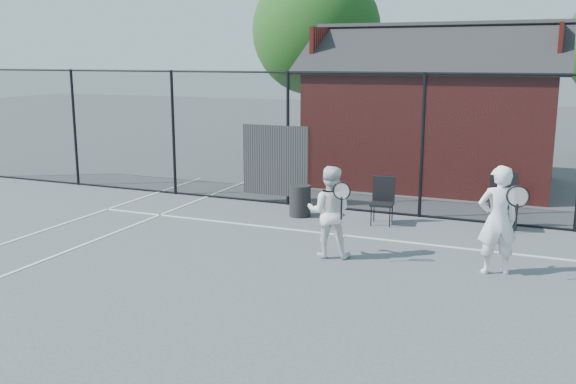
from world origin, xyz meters
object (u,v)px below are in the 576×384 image
at_px(chair_left, 382,202).
at_px(waste_bin, 300,201).
at_px(chair_right, 503,202).
at_px(player_front, 498,220).
at_px(clubhouse, 433,122).
at_px(player_back, 329,212).

xyz_separation_m(chair_left, waste_bin, (-1.77, 0.00, -0.13)).
bearing_deg(chair_right, chair_left, -175.67).
height_order(player_front, chair_right, player_front).
bearing_deg(player_front, clubhouse, 107.91).
relative_size(clubhouse, chair_right, 5.98).
distance_m(chair_left, waste_bin, 1.77).
relative_size(clubhouse, chair_left, 7.02).
bearing_deg(player_front, chair_left, 136.81).
relative_size(player_back, chair_left, 1.66).
bearing_deg(player_back, waste_bin, 121.67).
distance_m(player_front, player_back, 2.67).
distance_m(player_back, chair_left, 2.45).
distance_m(player_front, chair_right, 2.76).
height_order(player_back, waste_bin, player_back).
xyz_separation_m(player_back, waste_bin, (-1.49, 2.42, -0.44)).
relative_size(player_back, waste_bin, 2.34).
bearing_deg(chair_right, waste_bin, 178.93).
xyz_separation_m(player_front, chair_left, (-2.38, 2.24, -0.39)).
distance_m(chair_left, chair_right, 2.32).
bearing_deg(waste_bin, clubhouse, 69.38).
relative_size(player_front, player_back, 1.10).
bearing_deg(waste_bin, chair_right, 7.08).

